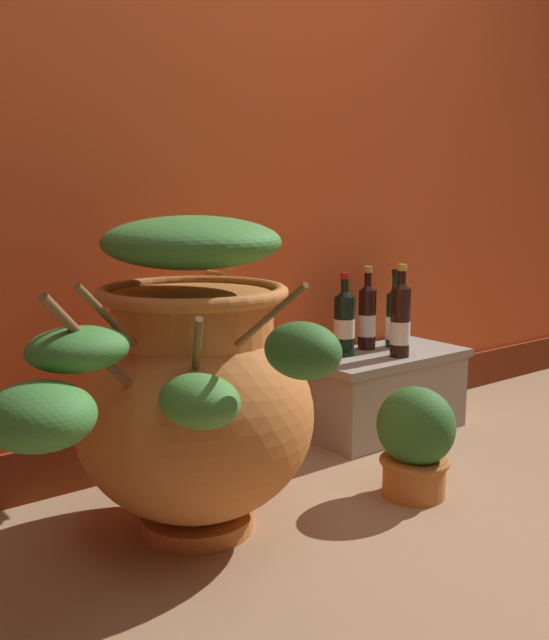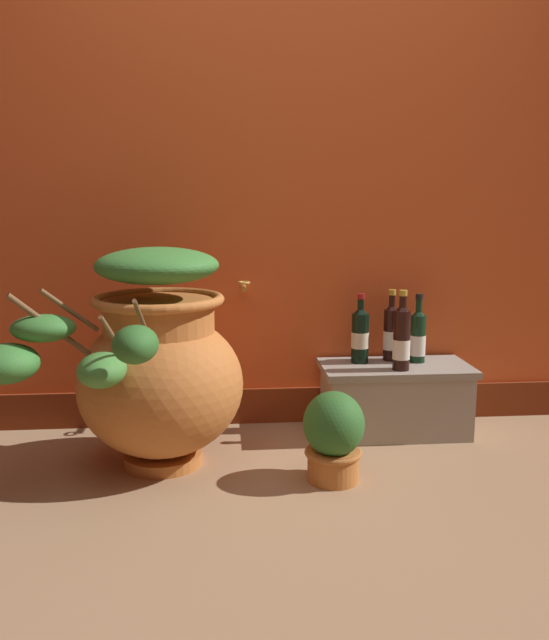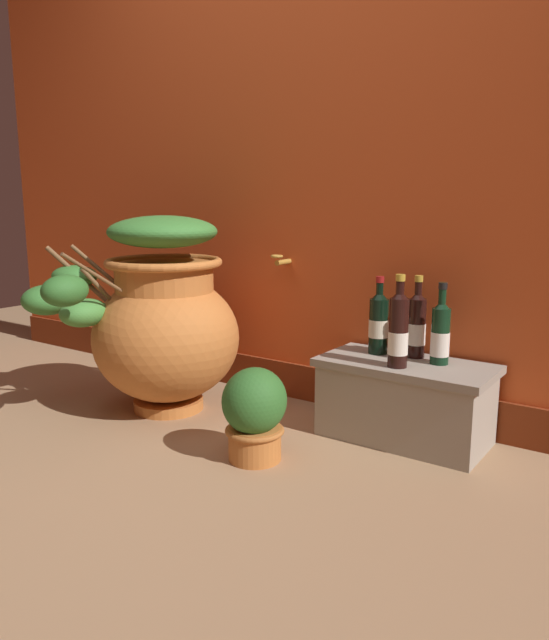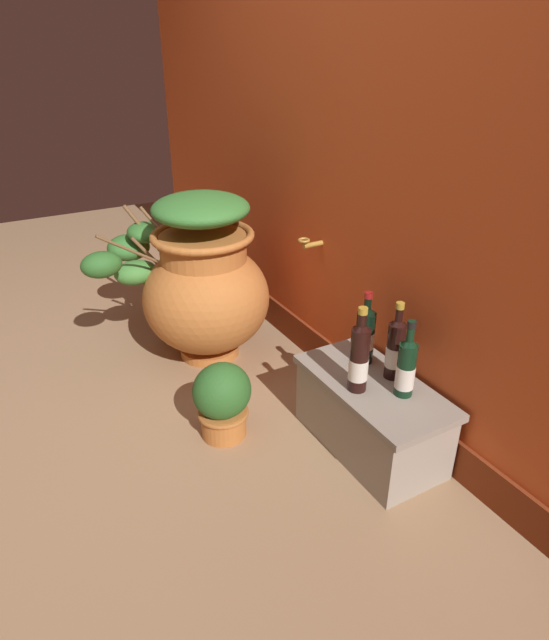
% 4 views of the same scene
% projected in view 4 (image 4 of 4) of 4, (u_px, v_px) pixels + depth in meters
% --- Properties ---
extents(ground_plane, '(7.00, 7.00, 0.00)m').
position_uv_depth(ground_plane, '(115.00, 446.00, 2.25)').
color(ground_plane, '#9E7A56').
extents(back_wall, '(4.40, 0.33, 2.60)m').
position_uv_depth(back_wall, '(371.00, 96.00, 2.17)').
color(back_wall, '#D15123').
rests_on(back_wall, ground_plane).
extents(terracotta_urn, '(0.93, 0.89, 0.85)m').
position_uv_depth(terracotta_urn, '(201.00, 283.00, 2.73)').
color(terracotta_urn, '#C17033').
rests_on(terracotta_urn, ground_plane).
extents(stone_ledge, '(0.66, 0.34, 0.31)m').
position_uv_depth(stone_ledge, '(371.00, 412.00, 2.18)').
color(stone_ledge, '#9E9384').
rests_on(stone_ledge, ground_plane).
extents(wine_bottle_left, '(0.08, 0.08, 0.31)m').
position_uv_depth(wine_bottle_left, '(365.00, 333.00, 2.19)').
color(wine_bottle_left, black).
rests_on(wine_bottle_left, stone_ledge).
extents(wine_bottle_middle, '(0.07, 0.07, 0.31)m').
position_uv_depth(wine_bottle_middle, '(406.00, 367.00, 1.99)').
color(wine_bottle_middle, black).
rests_on(wine_bottle_middle, stone_ledge).
extents(wine_bottle_right, '(0.07, 0.07, 0.34)m').
position_uv_depth(wine_bottle_right, '(359.00, 357.00, 2.01)').
color(wine_bottle_right, black).
rests_on(wine_bottle_right, stone_ledge).
extents(wine_bottle_back, '(0.07, 0.07, 0.32)m').
position_uv_depth(wine_bottle_back, '(395.00, 347.00, 2.09)').
color(wine_bottle_back, black).
rests_on(wine_bottle_back, stone_ledge).
extents(potted_shrub, '(0.23, 0.25, 0.34)m').
position_uv_depth(potted_shrub, '(222.00, 399.00, 2.24)').
color(potted_shrub, '#C17033').
rests_on(potted_shrub, ground_plane).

